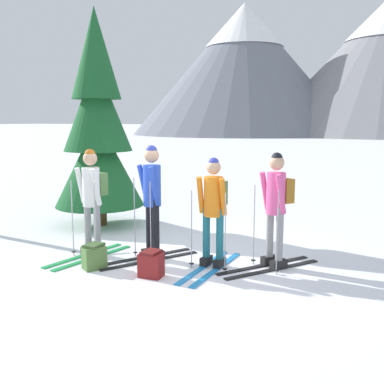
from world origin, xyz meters
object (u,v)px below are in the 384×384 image
Objects in this scene: skier_in_white at (92,196)px; skier_in_blue at (152,197)px; skier_in_pink at (276,204)px; skier_in_orange at (214,207)px; pine_tree_near at (98,129)px; backpack_on_snow_beside at (151,264)px; backpack_on_snow_front at (94,257)px.

skier_in_blue is (0.95, 0.27, 0.02)m from skier_in_white.
skier_in_blue is 1.05× the size of skier_in_pink.
pine_tree_near reaches higher than skier_in_orange.
skier_in_blue reaches higher than skier_in_pink.
skier_in_blue is at bearing 119.64° from backpack_on_snow_beside.
backpack_on_snow_beside is (-1.46, -1.18, -0.79)m from skier_in_pink.
skier_in_pink is at bearing 38.91° from backpack_on_snow_beside.
backpack_on_snow_front is (0.42, -0.53, -0.80)m from skier_in_white.
backpack_on_snow_front is (-1.56, -0.86, -0.74)m from skier_in_orange.
backpack_on_snow_beside is (2.60, -2.28, -1.84)m from pine_tree_near.
skier_in_orange is 4.28× the size of backpack_on_snow_front.
skier_in_pink is at bearing 13.16° from skier_in_blue.
skier_in_pink is at bearing 14.00° from skier_in_white.
skier_in_pink is 4.35× the size of backpack_on_snow_front.
skier_in_orange is 3.71m from pine_tree_near.
skier_in_white is 1.02× the size of skier_in_orange.
skier_in_white is 0.39× the size of pine_tree_near.
skier_in_pink reaches higher than backpack_on_snow_beside.
skier_in_blue reaches higher than skier_in_orange.
skier_in_orange is 0.93m from skier_in_pink.
skier_in_blue reaches higher than skier_in_white.
skier_in_blue is 1.93m from skier_in_pink.
pine_tree_near is 3.41m from backpack_on_snow_front.
skier_in_orange is (1.03, 0.06, -0.08)m from skier_in_blue.
pine_tree_near is 11.64× the size of backpack_on_snow_beside.
skier_in_orange is (1.98, 0.33, -0.06)m from skier_in_white.
skier_in_white is 2.42m from pine_tree_near.
backpack_on_snow_front is (1.65, -2.35, -1.84)m from pine_tree_near.
backpack_on_snow_beside is at bearing -141.09° from skier_in_pink.
backpack_on_snow_beside is (-0.61, -0.80, -0.74)m from skier_in_orange.
skier_in_orange is 0.39× the size of pine_tree_near.
skier_in_blue reaches higher than backpack_on_snow_front.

